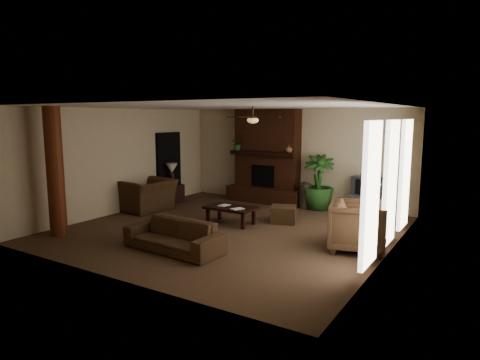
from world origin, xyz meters
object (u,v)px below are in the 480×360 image
Objects in this scene: ottoman at (283,214)px; coffee_table at (231,209)px; sofa at (174,231)px; lamp_left at (172,170)px; armchair_right at (358,224)px; floor_vase at (305,193)px; armchair_left at (147,190)px; side_table_left at (174,193)px; side_table_right at (369,227)px; floor_plant at (318,194)px; lamp_right at (372,193)px; log_column at (55,172)px; tv_stand at (366,205)px.

coffee_table is at bearing -140.90° from ottoman.
lamp_left is at bearing 134.69° from sofa.
armchair_right is 3.80m from floor_vase.
armchair_left is 1.28m from lamp_left.
lamp_left is (-3.72, -1.36, 0.57)m from floor_vase.
side_table_left is 6.16m from side_table_right.
side_table_right is (3.21, 0.41, -0.10)m from coffee_table.
floor_vase is at bearing -162.99° from floor_plant.
armchair_left is 2.75m from coffee_table.
armchair_right is 0.98m from lamp_right.
log_column is 2.12× the size of armchair_left.
side_table_left is at bearing 134.25° from sofa.
sofa is 4.68m from lamp_left.
floor_vase is (-2.36, 2.97, -0.10)m from armchair_right.
ottoman is at bearing -6.44° from side_table_left.
side_table_left reaches higher than ottoman.
coffee_table is 1.85× the size of lamp_left.
sofa is at bearing -110.32° from tv_stand.
floor_vase is (3.58, 2.56, -0.14)m from armchair_left.
lamp_left is (-4.07, -1.47, 0.57)m from floor_plant.
coffee_table is 3.72m from tv_stand.
side_table_right is (2.38, -2.16, -0.16)m from floor_vase.
log_column is 1.37× the size of sofa.
armchair_right is at bearing 35.37° from sofa.
side_table_right is (0.70, -2.33, 0.03)m from tv_stand.
log_column reaches higher than sofa.
lamp_left is at bearing -159.90° from floor_vase.
armchair_left reaches higher than side_table_right.
floor_vase is (-0.18, 1.75, 0.23)m from ottoman.
lamp_right is (3.22, 0.46, 0.63)m from coffee_table.
floor_plant is at bearing 132.54° from lamp_right.
side_table_right reaches higher than coffee_table.
floor_plant is 3.04m from side_table_right.
coffee_table is (2.74, -0.01, -0.20)m from armchair_left.
armchair_left is at bearing -167.82° from ottoman.
log_column reaches higher than floor_vase.
side_table_left is 0.73m from lamp_left.
log_column is 4.67× the size of ottoman.
log_column is 4.31× the size of lamp_right.
floor_plant reaches higher than side_table_left.
lamp_left is (-2.89, 1.21, 0.63)m from coffee_table.
lamp_left reaches higher than side_table_right.
armchair_left is 1.24× the size of armchair_right.
ottoman is at bearing 107.91° from armchair_left.
sofa is at bearing 107.94° from armchair_right.
floor_vase reaches higher than coffee_table.
log_column reaches higher than floor_plant.
armchair_right is 1.63× the size of lamp_left.
armchair_left is 2.40× the size of side_table_left.
side_table_left is at bearing 60.79° from armchair_right.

